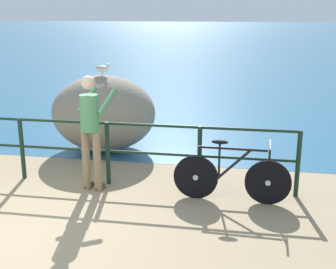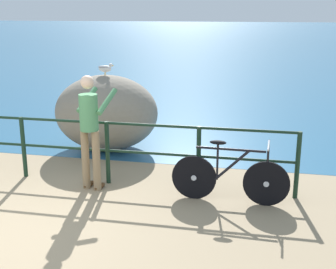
{
  "view_description": "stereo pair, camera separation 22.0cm",
  "coord_description": "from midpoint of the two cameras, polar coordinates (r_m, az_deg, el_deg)",
  "views": [
    {
      "loc": [
        2.86,
        -4.43,
        2.72
      ],
      "look_at": [
        1.63,
        2.53,
        0.75
      ],
      "focal_mm": 48.48,
      "sensor_mm": 36.0,
      "label": 1
    },
    {
      "loc": [
        3.08,
        -4.39,
        2.72
      ],
      "look_at": [
        1.63,
        2.53,
        0.75
      ],
      "focal_mm": 48.48,
      "sensor_mm": 36.0,
      "label": 2
    }
  ],
  "objects": [
    {
      "name": "ground_plane",
      "position": [
        24.74,
        3.14,
        9.13
      ],
      "size": [
        120.0,
        120.0,
        0.1
      ],
      "primitive_type": "cube",
      "color": "#937F60"
    },
    {
      "name": "promenade_railing",
      "position": [
        7.47,
        -13.81,
        -1.08
      ],
      "size": [
        7.36,
        0.07,
        1.02
      ],
      "color": "black",
      "rests_on": "ground_plane"
    },
    {
      "name": "seagull",
      "position": [
        8.84,
        -8.98,
        8.23
      ],
      "size": [
        0.34,
        0.14,
        0.23
      ],
      "rotation": [
        0.0,
        0.0,
        6.19
      ],
      "color": "gold",
      "rests_on": "breakwater_boulder_main"
    },
    {
      "name": "bicycle",
      "position": [
        6.61,
        7.07,
        -5.2
      ],
      "size": [
        1.7,
        0.48,
        0.92
      ],
      "rotation": [
        0.0,
        0.0,
        -0.03
      ],
      "color": "black",
      "rests_on": "ground_plane"
    },
    {
      "name": "person_at_railing",
      "position": [
        6.92,
        -10.59,
        0.83
      ],
      "size": [
        0.54,
        0.67,
        1.78
      ],
      "rotation": [
        0.0,
        0.0,
        1.35
      ],
      "color": "#8C7251",
      "rests_on": "ground_plane"
    },
    {
      "name": "breakwater_boulder_main",
      "position": [
        9.0,
        -8.81,
        2.67
      ],
      "size": [
        2.05,
        1.65,
        1.48
      ],
      "color": "gray",
      "rests_on": "ground"
    },
    {
      "name": "sea_surface",
      "position": [
        52.77,
        6.98,
        12.52
      ],
      "size": [
        120.0,
        90.0,
        0.01
      ],
      "primitive_type": "cube",
      "color": "#285B7F",
      "rests_on": "ground_plane"
    }
  ]
}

